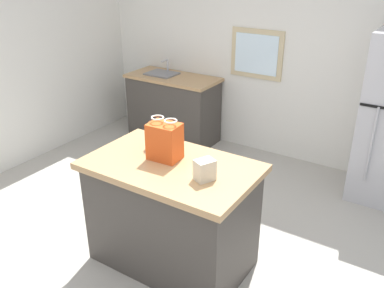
% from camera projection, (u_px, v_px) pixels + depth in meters
% --- Properties ---
extents(ground, '(6.54, 6.54, 0.00)m').
position_uv_depth(ground, '(177.00, 263.00, 3.50)').
color(ground, '#ADA89E').
extents(back_wall, '(5.45, 0.13, 2.73)m').
position_uv_depth(back_wall, '(295.00, 50.00, 4.85)').
color(back_wall, silver).
rests_on(back_wall, ground).
extents(kitchen_island, '(1.32, 0.82, 0.93)m').
position_uv_depth(kitchen_island, '(172.00, 214.00, 3.35)').
color(kitchen_island, '#423D38').
rests_on(kitchen_island, ground).
extents(sink_counter, '(1.25, 0.59, 1.09)m').
position_uv_depth(sink_counter, '(173.00, 107.00, 5.70)').
color(sink_counter, '#423D38').
rests_on(sink_counter, ground).
extents(shopping_bag, '(0.25, 0.20, 0.34)m').
position_uv_depth(shopping_bag, '(165.00, 141.00, 3.18)').
color(shopping_bag, '#DB511E').
rests_on(shopping_bag, kitchen_island).
extents(small_box, '(0.15, 0.17, 0.15)m').
position_uv_depth(small_box, '(205.00, 170.00, 2.91)').
color(small_box, beige).
rests_on(small_box, kitchen_island).
extents(bottle, '(0.06, 0.06, 0.27)m').
position_uv_depth(bottle, '(153.00, 132.00, 3.41)').
color(bottle, '#C66633').
rests_on(bottle, kitchen_island).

